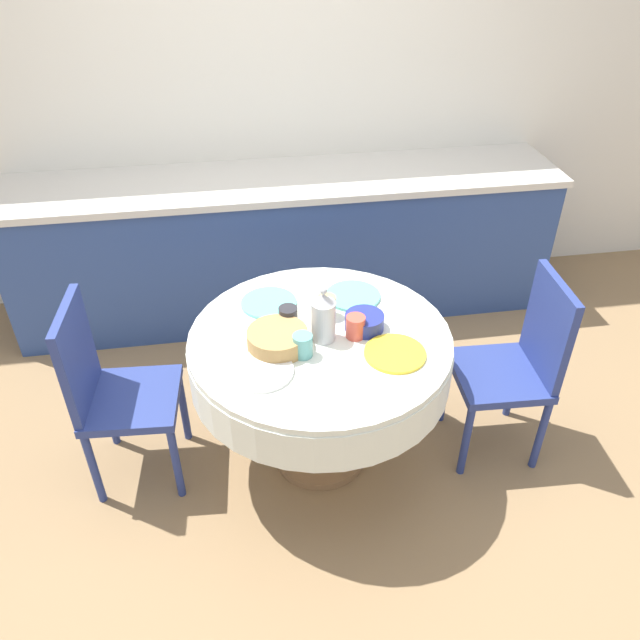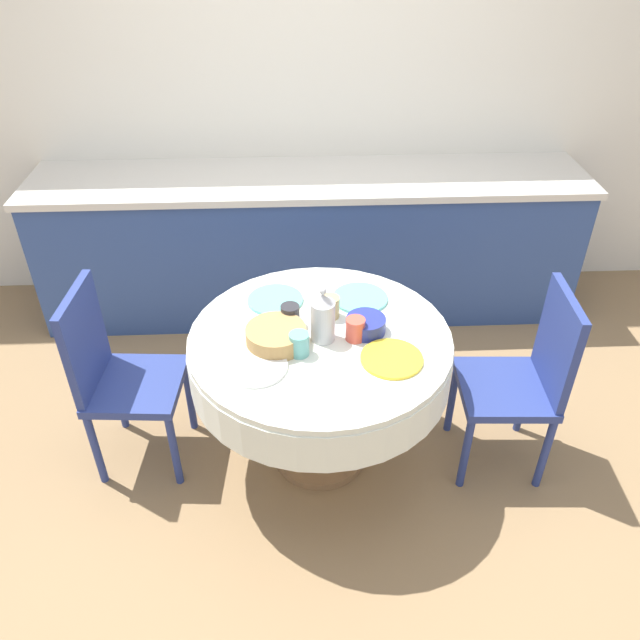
% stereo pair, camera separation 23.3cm
% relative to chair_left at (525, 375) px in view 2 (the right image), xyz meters
% --- Properties ---
extents(ground_plane, '(12.00, 12.00, 0.00)m').
position_rel_chair_left_xyz_m(ground_plane, '(-0.90, 0.04, -0.51)').
color(ground_plane, '#8E704C').
extents(wall_back, '(7.00, 0.05, 2.60)m').
position_rel_chair_left_xyz_m(wall_back, '(-0.90, 1.70, 0.79)').
color(wall_back, silver).
rests_on(wall_back, ground_plane).
extents(kitchen_counter, '(3.24, 0.64, 0.88)m').
position_rel_chair_left_xyz_m(kitchen_counter, '(-0.90, 1.36, -0.07)').
color(kitchen_counter, '#2D4784').
rests_on(kitchen_counter, ground_plane).
extents(dining_table, '(1.12, 1.12, 0.73)m').
position_rel_chair_left_xyz_m(dining_table, '(-0.90, 0.04, 0.09)').
color(dining_table, olive).
rests_on(dining_table, ground_plane).
extents(chair_left, '(0.42, 0.42, 0.92)m').
position_rel_chair_left_xyz_m(chair_left, '(0.00, 0.00, 0.00)').
color(chair_left, navy).
rests_on(chair_left, ground_plane).
extents(chair_right, '(0.43, 0.43, 0.92)m').
position_rel_chair_left_xyz_m(chair_right, '(-1.80, 0.11, 0.00)').
color(chair_right, navy).
rests_on(chair_right, ground_plane).
extents(plate_near_left, '(0.25, 0.25, 0.01)m').
position_rel_chair_left_xyz_m(plate_near_left, '(-1.16, -0.15, 0.23)').
color(plate_near_left, white).
rests_on(plate_near_left, dining_table).
extents(cup_near_left, '(0.08, 0.08, 0.10)m').
position_rel_chair_left_xyz_m(cup_near_left, '(-0.99, -0.07, 0.27)').
color(cup_near_left, '#5BA39E').
rests_on(cup_near_left, dining_table).
extents(plate_near_right, '(0.25, 0.25, 0.01)m').
position_rel_chair_left_xyz_m(plate_near_right, '(-0.62, -0.13, 0.23)').
color(plate_near_right, yellow).
rests_on(plate_near_right, dining_table).
extents(cup_near_right, '(0.08, 0.08, 0.10)m').
position_rel_chair_left_xyz_m(cup_near_right, '(-0.76, 0.02, 0.27)').
color(cup_near_right, '#CC4C3D').
rests_on(cup_near_right, dining_table).
extents(plate_far_left, '(0.25, 0.25, 0.01)m').
position_rel_chair_left_xyz_m(plate_far_left, '(-1.09, 0.31, 0.23)').
color(plate_far_left, '#60BCB7').
rests_on(plate_far_left, dining_table).
extents(cup_far_left, '(0.08, 0.08, 0.10)m').
position_rel_chair_left_xyz_m(cup_far_left, '(-1.02, 0.12, 0.27)').
color(cup_far_left, '#28282D').
rests_on(cup_far_left, dining_table).
extents(plate_far_right, '(0.25, 0.25, 0.01)m').
position_rel_chair_left_xyz_m(plate_far_right, '(-0.71, 0.31, 0.23)').
color(plate_far_right, '#60BCB7').
rests_on(plate_far_right, dining_table).
extents(cup_far_right, '(0.08, 0.08, 0.10)m').
position_rel_chair_left_xyz_m(cup_far_right, '(-0.85, 0.18, 0.27)').
color(cup_far_right, '#DBB766').
rests_on(cup_far_right, dining_table).
extents(coffee_carafe, '(0.10, 0.10, 0.25)m').
position_rel_chair_left_xyz_m(coffee_carafe, '(-0.89, 0.02, 0.33)').
color(coffee_carafe, '#B2B2B7').
rests_on(coffee_carafe, dining_table).
extents(bread_basket, '(0.25, 0.25, 0.08)m').
position_rel_chair_left_xyz_m(bread_basket, '(-1.08, -0.00, 0.26)').
color(bread_basket, '#AD844C').
rests_on(bread_basket, dining_table).
extents(fruit_bowl, '(0.17, 0.17, 0.07)m').
position_rel_chair_left_xyz_m(fruit_bowl, '(-0.71, 0.06, 0.25)').
color(fruit_bowl, navy).
rests_on(fruit_bowl, dining_table).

